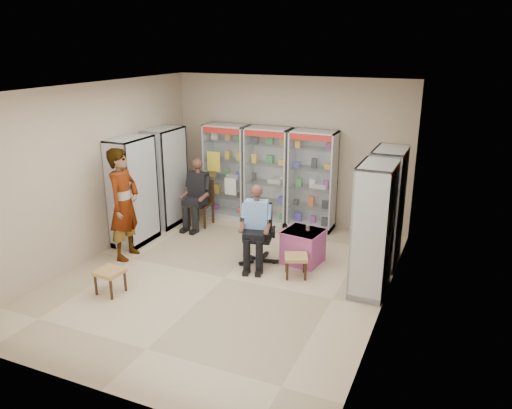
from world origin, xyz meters
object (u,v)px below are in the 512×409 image
at_px(pink_trunk, 303,246).
at_px(cabinet_left_far, 166,177).
at_px(office_chair, 258,234).
at_px(woven_stool_a, 296,266).
at_px(seated_shopkeeper, 257,228).
at_px(wooden_chair, 201,203).
at_px(cabinet_right_near, 373,229).
at_px(cabinet_back_left, 227,171).
at_px(woven_stool_b, 110,281).
at_px(standing_man, 124,204).
at_px(cabinet_back_right, 312,181).
at_px(cabinet_left_near, 133,191).
at_px(cabinet_back_mid, 268,176).
at_px(cabinet_right_far, 386,208).

bearing_deg(pink_trunk, cabinet_left_far, 167.22).
distance_m(office_chair, pink_trunk, 0.81).
bearing_deg(pink_trunk, woven_stool_a, -83.05).
xyz_separation_m(cabinet_left_far, seated_shopkeeper, (2.50, -1.10, -0.34)).
bearing_deg(wooden_chair, cabinet_right_near, -21.64).
relative_size(cabinet_back_left, cabinet_left_far, 1.00).
bearing_deg(cabinet_back_left, cabinet_right_near, -32.28).
xyz_separation_m(cabinet_right_near, seated_shopkeeper, (-1.96, 0.20, -0.34)).
bearing_deg(office_chair, woven_stool_b, -143.71).
bearing_deg(standing_man, cabinet_back_right, -49.77).
height_order(cabinet_back_right, cabinet_left_near, same).
distance_m(cabinet_back_right, pink_trunk, 1.84).
xyz_separation_m(cabinet_left_near, woven_stool_a, (3.27, -0.19, -0.82)).
relative_size(cabinet_back_right, cabinet_left_far, 1.00).
height_order(wooden_chair, seated_shopkeeper, seated_shopkeeper).
distance_m(cabinet_left_near, office_chair, 2.54).
height_order(cabinet_back_mid, standing_man, cabinet_back_mid).
xyz_separation_m(cabinet_right_near, woven_stool_b, (-3.58, -1.64, -0.81)).
xyz_separation_m(cabinet_left_near, seated_shopkeeper, (2.50, 0.00, -0.34)).
distance_m(cabinet_back_mid, standing_man, 3.10).
bearing_deg(standing_man, cabinet_back_mid, -37.01).
height_order(office_chair, standing_man, standing_man).
bearing_deg(cabinet_right_near, cabinet_back_left, 57.72).
relative_size(seated_shopkeeper, woven_stool_b, 3.50).
relative_size(cabinet_left_far, cabinet_left_near, 1.00).
bearing_deg(cabinet_left_near, office_chair, 91.18).
bearing_deg(pink_trunk, cabinet_right_near, -24.50).
bearing_deg(pink_trunk, cabinet_back_right, 102.63).
bearing_deg(cabinet_left_near, cabinet_back_mid, 137.20).
bearing_deg(cabinet_right_far, cabinet_left_far, 87.43).
distance_m(cabinet_back_mid, woven_stool_b, 4.08).
relative_size(cabinet_left_far, office_chair, 1.92).
xyz_separation_m(cabinet_back_right, pink_trunk, (0.37, -1.66, -0.71)).
xyz_separation_m(cabinet_back_mid, wooden_chair, (-1.20, -0.73, -0.53)).
bearing_deg(cabinet_left_near, cabinet_back_right, 125.65).
distance_m(cabinet_back_left, pink_trunk, 2.90).
distance_m(cabinet_right_near, standing_man, 4.20).
bearing_deg(wooden_chair, cabinet_back_mid, 31.31).
bearing_deg(cabinet_back_mid, cabinet_right_near, -40.84).
bearing_deg(cabinet_back_mid, cabinet_back_right, 0.00).
xyz_separation_m(cabinet_back_left, woven_stool_a, (2.34, -2.22, -0.82)).
bearing_deg(cabinet_right_near, standing_man, 95.88).
distance_m(cabinet_left_near, woven_stool_b, 2.20).
height_order(cabinet_left_far, pink_trunk, cabinet_left_far).
bearing_deg(office_chair, standing_man, -176.08).
bearing_deg(standing_man, cabinet_right_near, -90.11).
height_order(office_chair, seated_shopkeeper, seated_shopkeeper).
xyz_separation_m(cabinet_back_mid, seated_shopkeeper, (0.62, -2.03, -0.34)).
xyz_separation_m(cabinet_back_right, woven_stool_a, (0.44, -2.22, -0.82)).
xyz_separation_m(wooden_chair, woven_stool_b, (0.20, -3.14, -0.28)).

